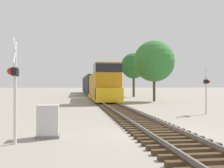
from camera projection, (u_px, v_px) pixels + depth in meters
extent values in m
plane|color=gray|center=(159.00, 134.00, 11.36)|extent=(400.00, 400.00, 0.00)
cube|color=#42301E|center=(213.00, 162.00, 6.90)|extent=(2.60, 0.22, 0.16)
cube|color=#42301E|center=(202.00, 156.00, 7.50)|extent=(2.60, 0.22, 0.16)
cube|color=#42301E|center=(192.00, 151.00, 8.09)|extent=(2.60, 0.22, 0.16)
cube|color=#42301E|center=(184.00, 147.00, 8.69)|extent=(2.60, 0.22, 0.16)
cube|color=#42301E|center=(177.00, 143.00, 9.28)|extent=(2.60, 0.22, 0.16)
cube|color=#42301E|center=(171.00, 139.00, 9.87)|extent=(2.60, 0.22, 0.16)
cube|color=#42301E|center=(166.00, 136.00, 10.47)|extent=(2.60, 0.22, 0.16)
cube|color=#42301E|center=(161.00, 133.00, 11.06)|extent=(2.60, 0.22, 0.16)
cube|color=#42301E|center=(156.00, 131.00, 11.66)|extent=(2.60, 0.22, 0.16)
cube|color=#42301E|center=(153.00, 129.00, 12.25)|extent=(2.60, 0.22, 0.16)
cube|color=#42301E|center=(149.00, 127.00, 12.84)|extent=(2.60, 0.22, 0.16)
cube|color=#42301E|center=(146.00, 125.00, 13.44)|extent=(2.60, 0.22, 0.16)
cube|color=#42301E|center=(143.00, 123.00, 14.03)|extent=(2.60, 0.22, 0.16)
cube|color=#42301E|center=(140.00, 122.00, 14.63)|extent=(2.60, 0.22, 0.16)
cube|color=#42301E|center=(137.00, 120.00, 15.22)|extent=(2.60, 0.22, 0.16)
cube|color=#42301E|center=(135.00, 119.00, 15.81)|extent=(2.60, 0.22, 0.16)
cube|color=#42301E|center=(133.00, 118.00, 16.41)|extent=(2.60, 0.22, 0.16)
cube|color=#42301E|center=(131.00, 116.00, 17.00)|extent=(2.60, 0.22, 0.16)
cube|color=#42301E|center=(129.00, 115.00, 17.60)|extent=(2.60, 0.22, 0.16)
cube|color=#42301E|center=(127.00, 114.00, 18.19)|extent=(2.60, 0.22, 0.16)
cube|color=#42301E|center=(126.00, 113.00, 18.78)|extent=(2.60, 0.22, 0.16)
cube|color=#42301E|center=(124.00, 113.00, 19.38)|extent=(2.60, 0.22, 0.16)
cube|color=#42301E|center=(123.00, 112.00, 19.97)|extent=(2.60, 0.22, 0.16)
cube|color=#42301E|center=(121.00, 111.00, 20.57)|extent=(2.60, 0.22, 0.16)
cube|color=#42301E|center=(120.00, 110.00, 21.16)|extent=(2.60, 0.22, 0.16)
cube|color=#42301E|center=(119.00, 110.00, 21.75)|extent=(2.60, 0.22, 0.16)
cube|color=#42301E|center=(117.00, 109.00, 22.35)|extent=(2.60, 0.22, 0.16)
cube|color=#42301E|center=(116.00, 108.00, 22.94)|extent=(2.60, 0.22, 0.16)
cube|color=#42301E|center=(115.00, 108.00, 23.54)|extent=(2.60, 0.22, 0.16)
cube|color=#42301E|center=(114.00, 107.00, 24.13)|extent=(2.60, 0.22, 0.16)
cube|color=#42301E|center=(113.00, 107.00, 24.72)|extent=(2.60, 0.22, 0.16)
cube|color=#42301E|center=(112.00, 106.00, 25.32)|extent=(2.60, 0.22, 0.16)
cube|color=#42301E|center=(112.00, 106.00, 25.91)|extent=(2.60, 0.22, 0.16)
cube|color=#42301E|center=(111.00, 105.00, 26.51)|extent=(2.60, 0.22, 0.16)
cube|color=#42301E|center=(110.00, 105.00, 27.10)|extent=(2.60, 0.22, 0.16)
cube|color=#42301E|center=(109.00, 104.00, 27.69)|extent=(2.60, 0.22, 0.16)
cube|color=#42301E|center=(108.00, 104.00, 28.29)|extent=(2.60, 0.22, 0.16)
cube|color=#42301E|center=(108.00, 104.00, 28.88)|extent=(2.60, 0.22, 0.16)
cube|color=#42301E|center=(107.00, 103.00, 29.48)|extent=(2.60, 0.22, 0.16)
cube|color=#42301E|center=(107.00, 103.00, 30.07)|extent=(2.60, 0.22, 0.16)
cube|color=#42301E|center=(106.00, 102.00, 30.66)|extent=(2.60, 0.22, 0.16)
cube|color=slate|center=(143.00, 129.00, 11.26)|extent=(0.07, 160.00, 0.15)
cube|color=slate|center=(174.00, 128.00, 11.46)|extent=(0.07, 160.00, 0.15)
cube|color=#B77A14|center=(100.00, 86.00, 38.25)|extent=(2.42, 12.28, 3.34)
cube|color=#B77A14|center=(107.00, 82.00, 29.74)|extent=(2.85, 3.86, 4.28)
cube|color=black|center=(107.00, 69.00, 29.75)|extent=(2.88, 3.90, 0.94)
cube|color=gold|center=(109.00, 95.00, 27.82)|extent=(2.85, 1.75, 1.50)
cube|color=gold|center=(102.00, 97.00, 35.64)|extent=(2.91, 17.20, 0.24)
cube|color=black|center=(107.00, 99.00, 29.99)|extent=(1.58, 2.20, 1.00)
cube|color=black|center=(98.00, 95.00, 41.29)|extent=(1.58, 2.20, 1.00)
cube|color=#2D3338|center=(93.00, 85.00, 53.58)|extent=(2.71, 15.18, 3.78)
cube|color=black|center=(94.00, 94.00, 48.69)|extent=(1.58, 2.20, 0.90)
cube|color=black|center=(91.00, 93.00, 58.46)|extent=(1.58, 2.20, 0.90)
cube|color=#2D3338|center=(88.00, 85.00, 70.34)|extent=(2.71, 15.18, 3.78)
cube|color=black|center=(89.00, 92.00, 65.45)|extent=(1.58, 2.20, 0.90)
cube|color=black|center=(88.00, 91.00, 75.22)|extent=(1.58, 2.20, 0.90)
cylinder|color=silver|center=(15.00, 94.00, 9.39)|extent=(0.12, 0.12, 3.61)
cube|color=white|center=(15.00, 52.00, 9.40)|extent=(0.13, 0.92, 0.93)
cube|color=white|center=(15.00, 52.00, 9.40)|extent=(0.13, 0.92, 0.93)
cube|color=black|center=(15.00, 72.00, 9.40)|extent=(0.16, 0.86, 0.06)
cylinder|color=black|center=(16.00, 72.00, 9.74)|extent=(0.21, 0.32, 0.30)
sphere|color=red|center=(13.00, 72.00, 9.71)|extent=(0.26, 0.26, 0.26)
cylinder|color=black|center=(15.00, 72.00, 9.40)|extent=(0.21, 0.32, 0.30)
sphere|color=red|center=(12.00, 72.00, 9.37)|extent=(0.26, 0.26, 0.26)
cylinder|color=black|center=(14.00, 71.00, 9.06)|extent=(0.21, 0.32, 0.30)
sphere|color=red|center=(11.00, 71.00, 9.03)|extent=(0.26, 0.26, 0.26)
cube|color=white|center=(15.00, 67.00, 9.40)|extent=(0.07, 0.32, 0.20)
cylinder|color=silver|center=(206.00, 91.00, 19.04)|extent=(0.12, 0.12, 3.38)
cube|color=white|center=(206.00, 72.00, 19.04)|extent=(0.30, 0.90, 0.93)
cube|color=white|center=(206.00, 72.00, 19.04)|extent=(0.30, 0.90, 0.93)
cube|color=black|center=(206.00, 82.00, 19.04)|extent=(0.31, 0.84, 0.06)
cylinder|color=black|center=(207.00, 81.00, 18.69)|extent=(0.26, 0.34, 0.30)
sphere|color=red|center=(208.00, 81.00, 18.68)|extent=(0.26, 0.26, 0.26)
cylinder|color=black|center=(206.00, 82.00, 19.04)|extent=(0.26, 0.34, 0.30)
sphere|color=red|center=(207.00, 82.00, 19.02)|extent=(0.26, 0.26, 0.26)
cylinder|color=black|center=(205.00, 82.00, 19.39)|extent=(0.26, 0.34, 0.30)
sphere|color=red|center=(206.00, 82.00, 19.37)|extent=(0.26, 0.26, 0.26)
cube|color=white|center=(206.00, 79.00, 19.04)|extent=(0.12, 0.32, 0.20)
cube|color=slate|center=(48.00, 136.00, 10.56)|extent=(0.92, 0.69, 0.12)
cube|color=#BCBCBF|center=(48.00, 120.00, 10.56)|extent=(0.84, 0.63, 1.20)
cylinder|color=#473521|center=(154.00, 87.00, 33.96)|extent=(0.34, 0.34, 3.62)
sphere|color=#337533|center=(154.00, 61.00, 33.97)|extent=(5.35, 5.35, 5.35)
cylinder|color=brown|center=(134.00, 85.00, 47.11)|extent=(0.43, 0.43, 4.21)
sphere|color=#236028|center=(134.00, 66.00, 47.12)|extent=(4.57, 4.57, 4.57)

